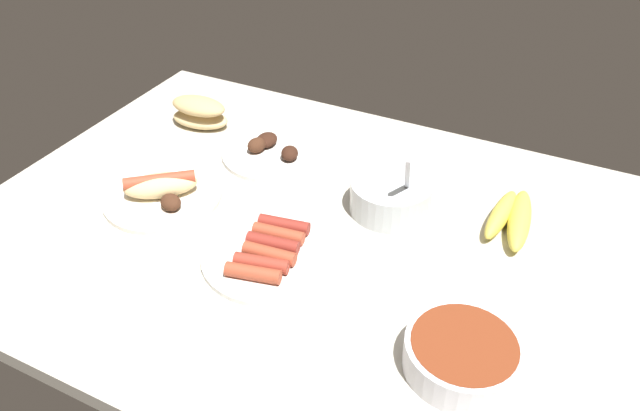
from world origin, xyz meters
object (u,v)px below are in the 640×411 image
(plate_sausages, at_px, (270,253))
(bread_stack, at_px, (199,112))
(bowl_coleslaw, at_px, (391,194))
(bowl_chili, at_px, (463,354))
(plate_grilled_meat, at_px, (272,151))
(plate_hotdog_assembled, at_px, (162,192))
(banana_bunch, at_px, (512,217))

(plate_sausages, relative_size, bread_stack, 1.68)
(bowl_coleslaw, bearing_deg, plate_sausages, -121.39)
(plate_sausages, height_order, bowl_chili, bowl_chili)
(plate_grilled_meat, relative_size, bowl_coleslaw, 1.35)
(plate_sausages, xyz_separation_m, bowl_coleslaw, (0.13, 0.22, 0.02))
(plate_hotdog_assembled, bearing_deg, plate_grilled_meat, 64.83)
(plate_sausages, height_order, bowl_coleslaw, bowl_coleslaw)
(banana_bunch, xyz_separation_m, plate_hotdog_assembled, (-0.62, -0.22, -0.00))
(plate_sausages, relative_size, bowl_chili, 1.44)
(plate_sausages, bearing_deg, plate_grilled_meat, 119.22)
(plate_grilled_meat, xyz_separation_m, plate_hotdog_assembled, (-0.11, -0.23, 0.01))
(plate_sausages, xyz_separation_m, banana_bunch, (0.35, 0.27, 0.01))
(banana_bunch, relative_size, bowl_coleslaw, 1.15)
(banana_bunch, xyz_separation_m, bowl_coleslaw, (-0.22, -0.05, 0.02))
(plate_sausages, height_order, bread_stack, bread_stack)
(banana_bunch, height_order, bread_stack, bread_stack)
(plate_grilled_meat, bearing_deg, bowl_chili, -35.50)
(plate_grilled_meat, xyz_separation_m, bowl_chili, (0.52, -0.37, 0.02))
(plate_sausages, xyz_separation_m, bowl_chili, (0.36, -0.08, 0.02))
(bread_stack, bearing_deg, plate_sausages, -41.01)
(bowl_chili, height_order, plate_hotdog_assembled, plate_hotdog_assembled)
(plate_grilled_meat, xyz_separation_m, bowl_coleslaw, (0.29, -0.07, 0.03))
(plate_sausages, bearing_deg, bread_stack, 138.99)
(plate_hotdog_assembled, bearing_deg, banana_bunch, 19.21)
(bowl_chili, relative_size, plate_hotdog_assembled, 0.72)
(banana_bunch, bearing_deg, plate_sausages, -142.28)
(plate_sausages, xyz_separation_m, bread_stack, (-0.37, 0.32, 0.02))
(plate_grilled_meat, xyz_separation_m, bread_stack, (-0.21, 0.03, 0.03))
(plate_sausages, distance_m, bowl_coleslaw, 0.26)
(bread_stack, bearing_deg, plate_grilled_meat, -9.33)
(plate_grilled_meat, relative_size, banana_bunch, 1.17)
(bowl_chili, bearing_deg, bowl_coleslaw, 126.57)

